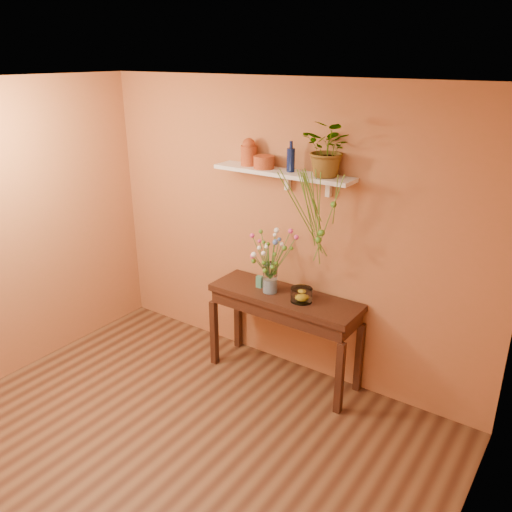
# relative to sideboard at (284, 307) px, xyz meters

# --- Properties ---
(room) EXTENTS (4.04, 4.04, 2.70)m
(room) POSITION_rel_sideboard_xyz_m (-0.17, -1.75, 0.62)
(room) COLOR brown
(room) RESTS_ON ground
(sideboard) EXTENTS (1.41, 0.45, 0.85)m
(sideboard) POSITION_rel_sideboard_xyz_m (0.00, 0.00, 0.00)
(sideboard) COLOR #3D1F14
(sideboard) RESTS_ON ground
(wall_shelf) EXTENTS (1.30, 0.24, 0.19)m
(wall_shelf) POSITION_rel_sideboard_xyz_m (-0.11, 0.12, 1.19)
(wall_shelf) COLOR white
(wall_shelf) RESTS_ON room
(terracotta_jug) EXTENTS (0.15, 0.15, 0.24)m
(terracotta_jug) POSITION_rel_sideboard_xyz_m (-0.49, 0.14, 1.32)
(terracotta_jug) COLOR #B84827
(terracotta_jug) RESTS_ON wall_shelf
(terracotta_pot) EXTENTS (0.20, 0.20, 0.11)m
(terracotta_pot) POSITION_rel_sideboard_xyz_m (-0.31, 0.11, 1.26)
(terracotta_pot) COLOR #B84827
(terracotta_pot) RESTS_ON wall_shelf
(blue_bottle) EXTENTS (0.08, 0.08, 0.26)m
(blue_bottle) POSITION_rel_sideboard_xyz_m (-0.04, 0.12, 1.31)
(blue_bottle) COLOR #0C1847
(blue_bottle) RESTS_ON wall_shelf
(spider_plant) EXTENTS (0.43, 0.38, 0.45)m
(spider_plant) POSITION_rel_sideboard_xyz_m (0.30, 0.13, 1.43)
(spider_plant) COLOR #437C1F
(spider_plant) RESTS_ON wall_shelf
(plant_fronds) EXTENTS (0.52, 0.39, 0.83)m
(plant_fronds) POSITION_rel_sideboard_xyz_m (0.32, -0.03, 0.90)
(plant_fronds) COLOR #437C1F
(plant_fronds) RESTS_ON wall_shelf
(glass_vase) EXTENTS (0.13, 0.13, 0.27)m
(glass_vase) POSITION_rel_sideboard_xyz_m (-0.14, -0.03, 0.24)
(glass_vase) COLOR white
(glass_vase) RESTS_ON sideboard
(bouquet) EXTENTS (0.47, 0.37, 0.45)m
(bouquet) POSITION_rel_sideboard_xyz_m (-0.13, -0.03, 0.53)
(bouquet) COLOR #386B28
(bouquet) RESTS_ON glass_vase
(glass_bowl) EXTENTS (0.19, 0.19, 0.12)m
(glass_bowl) POSITION_rel_sideboard_xyz_m (0.19, -0.03, 0.18)
(glass_bowl) COLOR white
(glass_bowl) RESTS_ON sideboard
(lemon) EXTENTS (0.07, 0.07, 0.07)m
(lemon) POSITION_rel_sideboard_xyz_m (0.19, -0.02, 0.17)
(lemon) COLOR yellow
(lemon) RESTS_ON glass_bowl
(carton) EXTENTS (0.06, 0.05, 0.11)m
(carton) POSITION_rel_sideboard_xyz_m (-0.27, -0.00, 0.18)
(carton) COLOR #35677D
(carton) RESTS_ON sideboard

